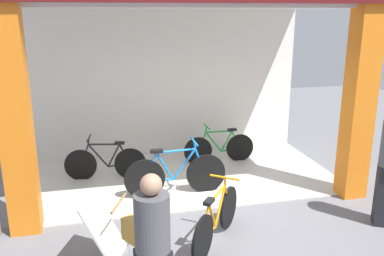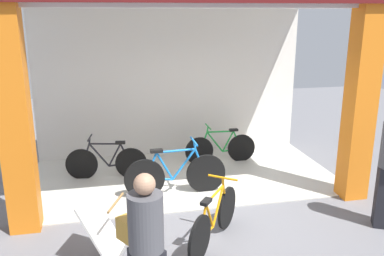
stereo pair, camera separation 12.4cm
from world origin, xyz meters
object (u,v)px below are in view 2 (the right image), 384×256
Objects in this scene: bicycle_inside_0 at (175,174)px; bicycle_parked_0 at (214,220)px; bicycle_inside_2 at (107,162)px; sandwich_board_sign at (117,231)px; bicycle_inside_1 at (221,148)px; pedestrian_1 at (146,251)px.

bicycle_inside_0 reaches higher than bicycle_parked_0.
bicycle_inside_0 is 1.17× the size of bicycle_inside_2.
bicycle_inside_1 is at bearing 54.20° from sandwich_board_sign.
bicycle_inside_0 is at bearing -41.01° from bicycle_inside_2.
bicycle_inside_2 reaches higher than sandwich_board_sign.
bicycle_parked_0 is at bearing -81.40° from bicycle_inside_0.
sandwich_board_sign is at bearing -88.17° from bicycle_inside_2.
sandwich_board_sign is (-1.03, -1.73, 0.02)m from bicycle_inside_0.
bicycle_inside_0 reaches higher than bicycle_inside_2.
pedestrian_1 is at bearing -105.07° from bicycle_inside_0.
bicycle_inside_0 is 1.63m from bicycle_parked_0.
bicycle_inside_0 is 1.18× the size of bicycle_inside_1.
bicycle_inside_1 is at bearing 8.86° from bicycle_inside_2.
bicycle_inside_0 is 1.49m from bicycle_inside_2.
bicycle_inside_2 is at bearing 94.70° from pedestrian_1.
sandwich_board_sign is 0.61× the size of pedestrian_1.
pedestrian_1 is at bearing -127.59° from bicycle_parked_0.
bicycle_inside_2 is (-2.30, -0.36, 0.00)m from bicycle_inside_1.
pedestrian_1 is at bearing -85.30° from bicycle_inside_2.
bicycle_inside_0 reaches higher than bicycle_inside_1.
bicycle_inside_1 reaches higher than sandwich_board_sign.
bicycle_inside_2 is 0.91× the size of pedestrian_1.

